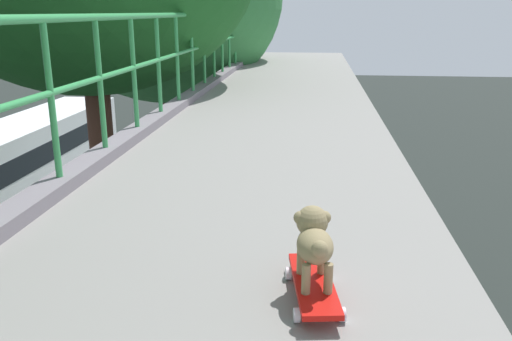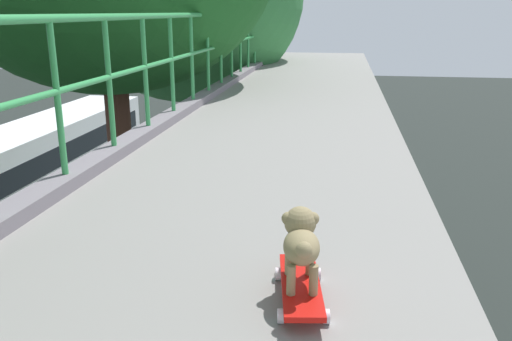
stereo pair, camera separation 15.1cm
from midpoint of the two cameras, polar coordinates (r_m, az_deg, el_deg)
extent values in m
cylinder|color=#3BA557|center=(3.72, -22.20, 6.90)|extent=(0.04, 0.04, 1.02)
cylinder|color=#3BA557|center=(4.44, -17.32, 8.79)|extent=(0.04, 0.04, 1.02)
cylinder|color=#3BA557|center=(5.19, -13.79, 10.11)|extent=(0.04, 0.04, 1.02)
cylinder|color=#3BA557|center=(5.96, -11.14, 11.06)|extent=(0.04, 0.04, 1.02)
cylinder|color=#3BA557|center=(6.73, -9.09, 11.79)|extent=(0.04, 0.04, 1.02)
cylinder|color=#3BA557|center=(7.52, -7.46, 12.35)|extent=(0.04, 0.04, 1.02)
cylinder|color=#3BA557|center=(8.31, -6.13, 12.79)|extent=(0.04, 0.04, 1.02)
cylinder|color=#3BA557|center=(9.10, -5.03, 13.16)|extent=(0.04, 0.04, 1.02)
cylinder|color=#3BA557|center=(9.90, -4.11, 13.46)|extent=(0.04, 0.04, 1.02)
cylinder|color=#3BA557|center=(10.70, -3.32, 13.71)|extent=(0.04, 0.04, 1.02)
cylinder|color=#3BA557|center=(11.50, -2.64, 13.93)|extent=(0.04, 0.04, 1.02)
cylinder|color=#3BA557|center=(12.30, -2.04, 14.12)|extent=(0.04, 0.04, 1.02)
cylinder|color=#3BA557|center=(13.11, -1.52, 14.28)|extent=(0.04, 0.04, 1.02)
cylinder|color=#3BA557|center=(13.91, -1.06, 14.42)|extent=(0.04, 0.04, 1.02)
cylinder|color=#3BA557|center=(14.72, -0.65, 14.55)|extent=(0.04, 0.04, 1.02)
cylinder|color=black|center=(12.59, -20.85, -15.42)|extent=(0.22, 0.68, 0.68)
cube|color=white|center=(20.86, -23.56, 1.02)|extent=(2.35, 11.62, 2.77)
cube|color=black|center=(20.75, -23.71, 2.31)|extent=(2.37, 10.69, 0.70)
cylinder|color=black|center=(24.19, -16.28, 0.86)|extent=(0.28, 0.96, 0.96)
cylinder|color=black|center=(25.12, -21.02, 0.98)|extent=(0.28, 0.96, 0.96)
cylinder|color=black|center=(18.05, -24.89, -5.45)|extent=(0.28, 0.96, 0.96)
cylinder|color=brown|center=(9.92, -15.92, -5.88)|extent=(0.41, 0.41, 6.22)
cylinder|color=#4A392D|center=(13.96, -9.21, -0.05)|extent=(0.45, 0.45, 5.67)
cube|color=red|center=(2.26, 4.25, -12.02)|extent=(0.23, 0.55, 0.02)
cylinder|color=white|center=(2.44, 5.89, -10.86)|extent=(0.03, 0.06, 0.06)
cylinder|color=white|center=(2.42, 1.67, -10.98)|extent=(0.03, 0.06, 0.06)
cylinder|color=white|center=(2.15, 7.16, -15.08)|extent=(0.03, 0.06, 0.06)
cylinder|color=white|center=(2.13, 2.28, -15.27)|extent=(0.03, 0.06, 0.06)
cylinder|color=#948159|center=(2.30, 5.16, -9.48)|extent=(0.04, 0.04, 0.13)
cylinder|color=#948159|center=(2.29, 2.93, -9.54)|extent=(0.04, 0.04, 0.13)
cylinder|color=#948159|center=(2.15, 5.72, -11.47)|extent=(0.04, 0.04, 0.13)
cylinder|color=#948159|center=(2.14, 3.33, -11.55)|extent=(0.04, 0.04, 0.13)
ellipsoid|color=#948159|center=(2.17, 4.34, -8.05)|extent=(0.18, 0.24, 0.13)
sphere|color=#948159|center=(2.23, 4.11, -5.48)|extent=(0.13, 0.13, 0.13)
ellipsoid|color=#9E8E4A|center=(2.29, 3.95, -5.14)|extent=(0.06, 0.07, 0.04)
sphere|color=#948159|center=(2.23, 5.41, -5.05)|extent=(0.06, 0.06, 0.06)
sphere|color=#948159|center=(2.22, 2.82, -5.10)|extent=(0.06, 0.06, 0.06)
sphere|color=#948159|center=(2.05, 4.72, -8.41)|extent=(0.07, 0.07, 0.07)
camera|label=1|loc=(0.08, -91.34, -0.40)|focal=37.32mm
camera|label=2|loc=(0.08, 88.66, 0.40)|focal=37.32mm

